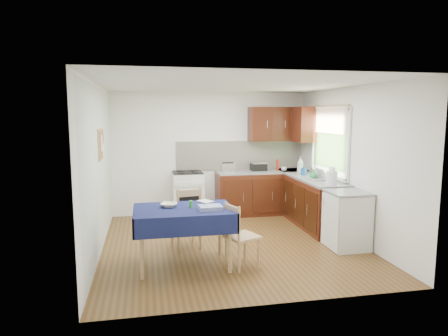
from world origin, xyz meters
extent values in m
plane|color=#4D3114|center=(0.00, 0.00, 0.00)|extent=(4.20, 4.20, 0.00)
cube|color=silver|center=(0.00, 0.00, 2.50)|extent=(4.00, 4.20, 0.02)
cube|color=white|center=(0.00, 2.10, 1.25)|extent=(4.00, 0.02, 2.50)
cube|color=white|center=(0.00, -2.10, 1.25)|extent=(4.00, 0.02, 2.50)
cube|color=silver|center=(-2.00, 0.00, 1.25)|extent=(0.02, 4.20, 2.50)
cube|color=white|center=(2.00, 0.00, 1.25)|extent=(0.02, 4.20, 2.50)
cube|color=#321608|center=(1.05, 1.80, 0.43)|extent=(1.90, 0.60, 0.86)
cube|color=#321608|center=(1.70, 0.65, 0.43)|extent=(0.60, 1.70, 0.86)
cube|color=slate|center=(1.05, 1.80, 0.88)|extent=(1.90, 0.60, 0.04)
cube|color=slate|center=(1.70, 0.65, 0.88)|extent=(0.60, 1.70, 0.04)
cube|color=slate|center=(1.70, 1.80, 0.88)|extent=(0.60, 0.60, 0.04)
cube|color=white|center=(0.65, 2.08, 1.20)|extent=(2.70, 0.02, 0.60)
cube|color=#321608|center=(1.40, 1.93, 1.85)|extent=(1.20, 0.35, 0.70)
cube|color=#321608|center=(1.82, 1.50, 1.85)|extent=(0.35, 0.50, 0.70)
cube|color=white|center=(-0.50, 1.80, 0.45)|extent=(0.60, 0.60, 0.90)
cube|color=black|center=(-0.50, 1.80, 0.91)|extent=(0.58, 0.58, 0.02)
cube|color=black|center=(-0.50, 1.50, 0.45)|extent=(0.44, 0.01, 0.32)
cube|color=#2F4F20|center=(1.99, 0.70, 1.50)|extent=(0.01, 1.40, 0.85)
cube|color=white|center=(1.97, 0.70, 2.15)|extent=(0.04, 1.48, 0.06)
cube|color=white|center=(1.97, 0.70, 0.95)|extent=(0.04, 1.48, 0.06)
cube|color=#C8AA8B|center=(1.96, 0.70, 1.93)|extent=(0.02, 1.36, 0.44)
cube|color=white|center=(1.70, -0.55, 0.42)|extent=(0.55, 0.58, 0.85)
cube|color=slate|center=(1.70, -0.55, 0.87)|extent=(0.58, 0.60, 0.03)
cube|color=tan|center=(-1.98, 0.30, 1.60)|extent=(0.02, 0.62, 0.47)
cube|color=olive|center=(-1.96, 0.30, 1.60)|extent=(0.01, 0.56, 0.41)
cube|color=white|center=(-1.95, 0.22, 1.62)|extent=(0.00, 0.18, 0.24)
cube|color=white|center=(-1.95, 0.42, 1.50)|extent=(0.00, 0.15, 0.20)
cube|color=#101343|center=(-0.83, -0.80, 0.79)|extent=(1.28, 0.86, 0.03)
cube|color=#101343|center=(-0.83, -1.24, 0.67)|extent=(1.32, 0.02, 0.26)
cube|color=#101343|center=(-0.83, -0.36, 0.67)|extent=(1.32, 0.02, 0.26)
cube|color=#101343|center=(-1.48, -0.80, 0.67)|extent=(0.02, 0.90, 0.26)
cube|color=#101343|center=(-0.18, -0.80, 0.67)|extent=(0.02, 0.90, 0.26)
cylinder|color=tan|center=(-1.39, -1.15, 0.39)|extent=(0.05, 0.05, 0.77)
cylinder|color=tan|center=(-0.27, -1.15, 0.39)|extent=(0.05, 0.05, 0.77)
cylinder|color=tan|center=(-1.39, -0.45, 0.39)|extent=(0.05, 0.05, 0.77)
cylinder|color=tan|center=(-0.27, -0.45, 0.39)|extent=(0.05, 0.05, 0.77)
cube|color=tan|center=(-0.73, -0.05, 0.46)|extent=(0.51, 0.51, 0.04)
cube|color=tan|center=(-0.69, -0.23, 0.81)|extent=(0.38, 0.11, 0.31)
cylinder|color=tan|center=(-0.59, 0.15, 0.23)|extent=(0.04, 0.04, 0.46)
cylinder|color=tan|center=(-0.93, 0.08, 0.23)|extent=(0.04, 0.04, 0.46)
cylinder|color=tan|center=(-0.52, -0.19, 0.23)|extent=(0.04, 0.04, 0.46)
cylinder|color=tan|center=(-0.86, -0.26, 0.23)|extent=(0.04, 0.04, 0.46)
cube|color=tan|center=(-0.06, -0.98, 0.42)|extent=(0.51, 0.51, 0.04)
cube|color=tan|center=(-0.22, -1.04, 0.74)|extent=(0.16, 0.34, 0.28)
cylinder|color=tan|center=(0.14, -1.07, 0.21)|extent=(0.03, 0.03, 0.42)
cylinder|color=tan|center=(0.03, -0.78, 0.21)|extent=(0.03, 0.03, 0.42)
cylinder|color=tan|center=(-0.15, -1.19, 0.21)|extent=(0.03, 0.03, 0.42)
cylinder|color=tan|center=(-0.27, -0.89, 0.21)|extent=(0.03, 0.03, 0.42)
cube|color=silver|center=(0.30, 1.70, 0.99)|extent=(0.27, 0.16, 0.19)
cube|color=black|center=(0.30, 1.70, 1.10)|extent=(0.23, 0.02, 0.02)
cube|color=black|center=(0.98, 1.84, 0.97)|extent=(0.30, 0.26, 0.14)
cube|color=silver|center=(0.98, 1.84, 1.06)|extent=(0.30, 0.26, 0.03)
cylinder|color=red|center=(1.35, 1.72, 1.02)|extent=(0.05, 0.05, 0.23)
cube|color=yellow|center=(1.06, 1.90, 0.97)|extent=(0.11, 0.08, 0.14)
cube|color=gray|center=(1.73, 0.51, 0.91)|extent=(0.43, 0.33, 0.02)
cylinder|color=white|center=(1.73, 0.51, 1.00)|extent=(0.05, 0.20, 0.20)
cylinder|color=white|center=(1.70, 0.00, 1.01)|extent=(0.18, 0.18, 0.22)
sphere|color=white|center=(1.70, 0.00, 1.14)|extent=(0.11, 0.11, 0.11)
imported|color=silver|center=(1.46, 1.65, 0.94)|extent=(0.15, 0.15, 0.09)
imported|color=white|center=(1.69, 1.35, 1.06)|extent=(0.15, 0.16, 0.32)
imported|color=#1B569F|center=(1.64, 1.06, 1.00)|extent=(0.12, 0.12, 0.19)
imported|color=#268C42|center=(1.64, 0.59, 0.98)|extent=(0.16, 0.16, 0.17)
imported|color=#F5EEC9|center=(-1.01, -0.68, 0.83)|extent=(0.28, 0.28, 0.05)
imported|color=white|center=(-0.55, -0.52, 0.81)|extent=(0.25, 0.27, 0.02)
cylinder|color=green|center=(-0.73, -0.78, 0.85)|extent=(0.05, 0.05, 0.10)
cube|color=#293197|center=(-0.49, -0.94, 0.83)|extent=(0.31, 0.25, 0.05)
camera|label=1|loc=(-1.31, -6.02, 2.05)|focal=32.00mm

